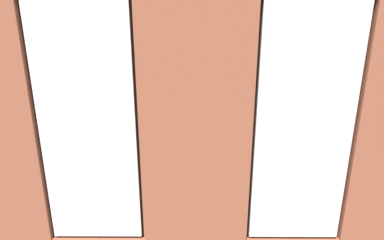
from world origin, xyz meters
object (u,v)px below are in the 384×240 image
at_px(couch_left, 340,157).
at_px(papasan_chair, 182,116).
at_px(couch_by_window, 191,226).
at_px(potted_plant_near_tv, 27,154).
at_px(cup_ceramic, 207,151).
at_px(potted_plant_between_couches, 302,202).
at_px(candle_jar, 162,156).
at_px(media_console, 27,161).
at_px(coffee_table, 186,160).
at_px(potted_plant_corner_near_left, 313,111).
at_px(potted_plant_by_left_couch, 296,128).
at_px(remote_silver, 192,159).
at_px(potted_plant_beside_window_right, 68,202).
at_px(potted_plant_mid_room_small, 256,144).
at_px(tv_flatscreen, 21,124).
at_px(potted_plant_foreground_right, 80,109).

bearing_deg(couch_left, papasan_chair, -119.51).
bearing_deg(couch_by_window, papasan_chair, -86.61).
bearing_deg(potted_plant_near_tv, cup_ceramic, -159.44).
xyz_separation_m(couch_left, potted_plant_between_couches, (1.30, 1.94, 0.30)).
bearing_deg(couch_left, potted_plant_near_tv, -72.80).
relative_size(couch_left, candle_jar, 16.08).
distance_m(couch_by_window, potted_plant_between_couches, 1.35).
distance_m(couch_by_window, media_console, 3.45).
distance_m(couch_left, coffee_table, 2.73).
height_order(media_console, potted_plant_corner_near_left, potted_plant_corner_near_left).
distance_m(candle_jar, potted_plant_by_left_couch, 3.23).
relative_size(cup_ceramic, media_console, 0.08).
bearing_deg(remote_silver, coffee_table, 82.36).
xyz_separation_m(couch_by_window, potted_plant_between_couches, (-1.32, -0.06, 0.30)).
xyz_separation_m(potted_plant_corner_near_left, potted_plant_between_couches, (1.45, 3.92, 0.06)).
relative_size(remote_silver, potted_plant_beside_window_right, 0.14).
xyz_separation_m(media_console, potted_plant_beside_window_right, (-1.46, 1.99, 0.42)).
bearing_deg(remote_silver, couch_by_window, -136.69).
relative_size(coffee_table, media_console, 1.21).
xyz_separation_m(candle_jar, potted_plant_between_couches, (-1.81, 1.56, 0.11)).
distance_m(potted_plant_mid_room_small, potted_plant_corner_near_left, 2.08).
bearing_deg(potted_plant_corner_near_left, potted_plant_near_tv, 31.07).
xyz_separation_m(media_console, potted_plant_between_couches, (-4.20, 1.84, 0.34)).
height_order(media_console, tv_flatscreen, tv_flatscreen).
xyz_separation_m(candle_jar, potted_plant_beside_window_right, (0.93, 1.71, 0.20)).
xyz_separation_m(coffee_table, cup_ceramic, (-0.36, -0.14, 0.10)).
relative_size(potted_plant_foreground_right, potted_plant_beside_window_right, 0.90).
height_order(cup_ceramic, potted_plant_near_tv, potted_plant_near_tv).
height_order(coffee_table, papasan_chair, papasan_chair).
bearing_deg(couch_by_window, potted_plant_between_couches, -177.49).
bearing_deg(media_console, cup_ceramic, 179.55).
bearing_deg(potted_plant_corner_near_left, potted_plant_foreground_right, 0.62).
bearing_deg(potted_plant_near_tv, remote_silver, -163.00).
bearing_deg(couch_by_window, couch_left, -142.56).
bearing_deg(tv_flatscreen, coffee_table, 176.56).
distance_m(remote_silver, potted_plant_beside_window_right, 2.23).
xyz_separation_m(potted_plant_by_left_couch, potted_plant_between_couches, (0.90, 3.31, 0.26)).
bearing_deg(potted_plant_beside_window_right, tv_flatscreen, -53.79).
bearing_deg(couch_left, potted_plant_between_couches, -28.98).
bearing_deg(potted_plant_near_tv, potted_plant_beside_window_right, 132.49).
bearing_deg(potted_plant_foreground_right, cup_ceramic, 144.16).
bearing_deg(potted_plant_beside_window_right, media_console, -53.75).
xyz_separation_m(coffee_table, media_console, (2.78, -0.16, -0.11)).
height_order(couch_left, remote_silver, couch_left).
bearing_deg(potted_plant_foreground_right, papasan_chair, -179.54).
distance_m(potted_plant_beside_window_right, potted_plant_corner_near_left, 5.83).
height_order(coffee_table, potted_plant_by_left_couch, potted_plant_by_left_couch).
relative_size(media_console, potted_plant_between_couches, 0.84).
bearing_deg(coffee_table, potted_plant_corner_near_left, -142.00).
xyz_separation_m(couch_left, candle_jar, (3.11, 0.38, 0.18)).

